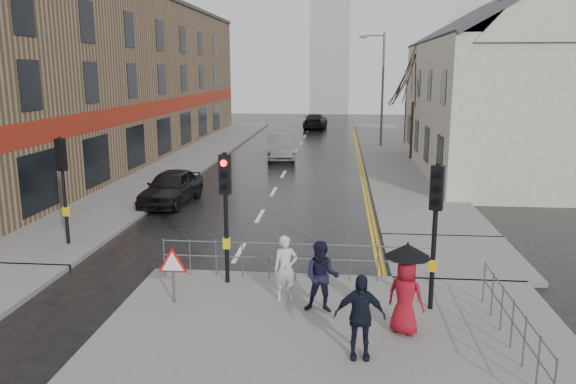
% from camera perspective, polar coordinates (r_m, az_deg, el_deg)
% --- Properties ---
extents(ground, '(120.00, 120.00, 0.00)m').
position_cam_1_polar(ground, '(14.77, -7.07, -9.80)').
color(ground, black).
rests_on(ground, ground).
extents(near_pavement, '(10.00, 9.00, 0.14)m').
position_cam_1_polar(near_pavement, '(11.27, 4.61, -16.74)').
color(near_pavement, '#605E5B').
rests_on(near_pavement, ground).
extents(left_pavement, '(4.00, 44.00, 0.14)m').
position_cam_1_polar(left_pavement, '(37.99, -9.28, 3.83)').
color(left_pavement, '#605E5B').
rests_on(left_pavement, ground).
extents(right_pavement, '(4.00, 40.00, 0.14)m').
position_cam_1_polar(right_pavement, '(38.90, 10.42, 3.98)').
color(right_pavement, '#605E5B').
rests_on(right_pavement, ground).
extents(pavement_bridge_right, '(4.00, 4.20, 0.14)m').
position_cam_1_polar(pavement_bridge_right, '(17.58, 16.49, -6.34)').
color(pavement_bridge_right, '#605E5B').
rests_on(pavement_bridge_right, ground).
extents(building_left_terrace, '(8.00, 42.00, 10.00)m').
position_cam_1_polar(building_left_terrace, '(38.43, -18.03, 10.88)').
color(building_left_terrace, '#7D6448').
rests_on(building_left_terrace, ground).
extents(building_right_cream, '(9.00, 16.40, 10.10)m').
position_cam_1_polar(building_right_cream, '(32.62, 21.63, 10.10)').
color(building_right_cream, beige).
rests_on(building_right_cream, ground).
extents(church_tower, '(5.00, 5.00, 18.00)m').
position_cam_1_polar(church_tower, '(75.45, 4.32, 14.85)').
color(church_tower, '#989AA0').
rests_on(church_tower, ground).
extents(traffic_signal_near_left, '(0.28, 0.27, 3.40)m').
position_cam_1_polar(traffic_signal_near_left, '(14.19, -6.37, -0.30)').
color(traffic_signal_near_left, black).
rests_on(traffic_signal_near_left, near_pavement).
extents(traffic_signal_near_right, '(0.34, 0.33, 3.40)m').
position_cam_1_polar(traffic_signal_near_right, '(12.91, 14.77, -1.90)').
color(traffic_signal_near_right, black).
rests_on(traffic_signal_near_right, near_pavement).
extents(traffic_signal_far_left, '(0.34, 0.33, 3.40)m').
position_cam_1_polar(traffic_signal_far_left, '(18.71, -21.93, 1.93)').
color(traffic_signal_far_left, black).
rests_on(traffic_signal_far_left, left_pavement).
extents(guard_railing_front, '(7.14, 0.04, 1.00)m').
position_cam_1_polar(guard_railing_front, '(14.76, 0.80, -6.17)').
color(guard_railing_front, '#595B5E').
rests_on(guard_railing_front, near_pavement).
extents(guard_railing_side, '(0.04, 4.54, 1.00)m').
position_cam_1_polar(guard_railing_side, '(12.09, 21.90, -11.44)').
color(guard_railing_side, '#595B5E').
rests_on(guard_railing_side, near_pavement).
extents(warning_sign, '(0.80, 0.07, 1.35)m').
position_cam_1_polar(warning_sign, '(13.51, -11.63, -7.38)').
color(warning_sign, '#595B5E').
rests_on(warning_sign, near_pavement).
extents(street_lamp, '(1.83, 0.25, 8.00)m').
position_cam_1_polar(street_lamp, '(41.46, 9.36, 10.95)').
color(street_lamp, '#595B5E').
rests_on(street_lamp, right_pavement).
extents(tree_near, '(2.40, 2.40, 6.58)m').
position_cam_1_polar(tree_near, '(35.64, 12.78, 11.33)').
color(tree_near, '#32261C').
rests_on(tree_near, right_pavement).
extents(tree_far, '(2.40, 2.40, 5.64)m').
position_cam_1_polar(tree_far, '(43.65, 12.07, 10.53)').
color(tree_far, '#32261C').
rests_on(tree_far, right_pavement).
extents(pedestrian_a, '(0.65, 0.51, 1.58)m').
position_cam_1_polar(pedestrian_a, '(13.42, -0.24, -7.76)').
color(pedestrian_a, '#B6B5B1').
rests_on(pedestrian_a, near_pavement).
extents(pedestrian_b, '(0.86, 0.70, 1.65)m').
position_cam_1_polar(pedestrian_b, '(12.81, 3.45, -8.61)').
color(pedestrian_b, black).
rests_on(pedestrian_b, near_pavement).
extents(pedestrian_with_umbrella, '(0.96, 0.96, 1.94)m').
position_cam_1_polar(pedestrian_with_umbrella, '(11.95, 11.90, -9.08)').
color(pedestrian_with_umbrella, maroon).
rests_on(pedestrian_with_umbrella, near_pavement).
extents(pedestrian_d, '(0.99, 0.45, 1.67)m').
position_cam_1_polar(pedestrian_d, '(10.94, 7.29, -12.42)').
color(pedestrian_d, black).
rests_on(pedestrian_d, near_pavement).
extents(car_parked, '(2.05, 4.36, 1.44)m').
position_cam_1_polar(car_parked, '(24.11, -11.77, 0.50)').
color(car_parked, black).
rests_on(car_parked, ground).
extents(car_mid, '(2.25, 5.00, 1.59)m').
position_cam_1_polar(car_mid, '(35.67, -0.72, 4.63)').
color(car_mid, '#515457').
rests_on(car_mid, ground).
extents(car_far, '(2.31, 5.13, 1.46)m').
position_cam_1_polar(car_far, '(54.70, 2.79, 7.20)').
color(car_far, black).
rests_on(car_far, ground).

